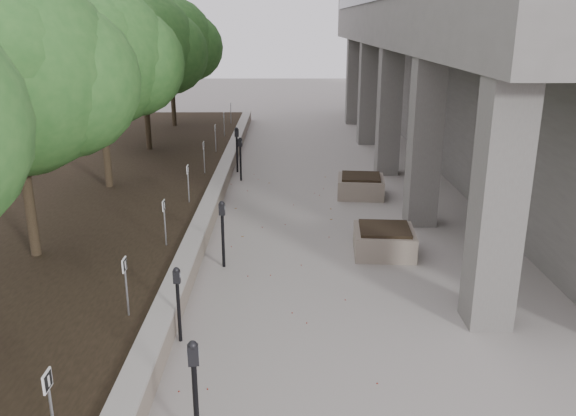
{
  "coord_description": "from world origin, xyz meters",
  "views": [
    {
      "loc": [
        0.09,
        -7.66,
        4.75
      ],
      "look_at": [
        0.15,
        4.6,
        0.84
      ],
      "focal_mm": 36.44,
      "sensor_mm": 36.0,
      "label": 1
    }
  ],
  "objects_px": {
    "crabapple_tree_3": "(100,87)",
    "crabapple_tree_4": "(144,72)",
    "parking_meter_5": "(237,150)",
    "crabapple_tree_2": "(17,116)",
    "planter_back": "(361,186)",
    "parking_meter_1": "(195,397)",
    "parking_meter_4": "(241,159)",
    "crabapple_tree_5": "(171,62)",
    "parking_meter_2": "(178,305)",
    "planter_front": "(384,240)",
    "parking_meter_3": "(223,234)"
  },
  "relations": [
    {
      "from": "parking_meter_3",
      "to": "planter_back",
      "type": "xyz_separation_m",
      "value": [
        3.4,
        5.08,
        -0.4
      ]
    },
    {
      "from": "crabapple_tree_2",
      "to": "parking_meter_5",
      "type": "distance_m",
      "value": 9.15
    },
    {
      "from": "crabapple_tree_2",
      "to": "parking_meter_4",
      "type": "distance_m",
      "value": 8.27
    },
    {
      "from": "parking_meter_3",
      "to": "parking_meter_4",
      "type": "distance_m",
      "value": 6.78
    },
    {
      "from": "parking_meter_3",
      "to": "parking_meter_5",
      "type": "xyz_separation_m",
      "value": [
        -0.34,
        7.88,
        0.05
      ]
    },
    {
      "from": "planter_back",
      "to": "parking_meter_5",
      "type": "bearing_deg",
      "value": 143.16
    },
    {
      "from": "crabapple_tree_5",
      "to": "planter_back",
      "type": "xyz_separation_m",
      "value": [
        7.04,
        -9.61,
        -2.82
      ]
    },
    {
      "from": "crabapple_tree_4",
      "to": "planter_front",
      "type": "xyz_separation_m",
      "value": [
        7.0,
        -8.98,
        -2.83
      ]
    },
    {
      "from": "parking_meter_3",
      "to": "planter_front",
      "type": "distance_m",
      "value": 3.47
    },
    {
      "from": "crabapple_tree_2",
      "to": "planter_back",
      "type": "relative_size",
      "value": 4.22
    },
    {
      "from": "crabapple_tree_3",
      "to": "crabapple_tree_4",
      "type": "height_order",
      "value": "same"
    },
    {
      "from": "crabapple_tree_3",
      "to": "parking_meter_5",
      "type": "bearing_deg",
      "value": 44.08
    },
    {
      "from": "planter_front",
      "to": "parking_meter_4",
      "type": "bearing_deg",
      "value": 120.03
    },
    {
      "from": "parking_meter_3",
      "to": "planter_back",
      "type": "height_order",
      "value": "parking_meter_3"
    },
    {
      "from": "parking_meter_2",
      "to": "planter_back",
      "type": "xyz_separation_m",
      "value": [
        3.79,
        7.99,
        -0.32
      ]
    },
    {
      "from": "parking_meter_1",
      "to": "parking_meter_3",
      "type": "distance_m",
      "value": 5.35
    },
    {
      "from": "crabapple_tree_5",
      "to": "parking_meter_5",
      "type": "xyz_separation_m",
      "value": [
        3.3,
        -6.81,
        -2.37
      ]
    },
    {
      "from": "crabapple_tree_5",
      "to": "crabapple_tree_3",
      "type": "bearing_deg",
      "value": -90.0
    },
    {
      "from": "crabapple_tree_5",
      "to": "crabapple_tree_4",
      "type": "bearing_deg",
      "value": -90.0
    },
    {
      "from": "crabapple_tree_2",
      "to": "planter_back",
      "type": "height_order",
      "value": "crabapple_tree_2"
    },
    {
      "from": "crabapple_tree_4",
      "to": "crabapple_tree_5",
      "type": "height_order",
      "value": "same"
    },
    {
      "from": "planter_back",
      "to": "planter_front",
      "type": "bearing_deg",
      "value": -90.47
    },
    {
      "from": "parking_meter_5",
      "to": "planter_front",
      "type": "bearing_deg",
      "value": -78.84
    },
    {
      "from": "parking_meter_3",
      "to": "crabapple_tree_5",
      "type": "bearing_deg",
      "value": 108.44
    },
    {
      "from": "crabapple_tree_5",
      "to": "parking_meter_1",
      "type": "height_order",
      "value": "crabapple_tree_5"
    },
    {
      "from": "crabapple_tree_2",
      "to": "planter_front",
      "type": "bearing_deg",
      "value": 8.32
    },
    {
      "from": "planter_back",
      "to": "crabapple_tree_4",
      "type": "bearing_deg",
      "value": 146.8
    },
    {
      "from": "crabapple_tree_5",
      "to": "parking_meter_5",
      "type": "height_order",
      "value": "crabapple_tree_5"
    },
    {
      "from": "parking_meter_5",
      "to": "planter_back",
      "type": "xyz_separation_m",
      "value": [
        3.74,
        -2.8,
        -0.45
      ]
    },
    {
      "from": "crabapple_tree_4",
      "to": "parking_meter_1",
      "type": "distance_m",
      "value": 15.71
    },
    {
      "from": "crabapple_tree_2",
      "to": "planter_back",
      "type": "distance_m",
      "value": 9.31
    },
    {
      "from": "parking_meter_2",
      "to": "crabapple_tree_3",
      "type": "bearing_deg",
      "value": 113.64
    },
    {
      "from": "crabapple_tree_2",
      "to": "parking_meter_5",
      "type": "height_order",
      "value": "crabapple_tree_2"
    },
    {
      "from": "parking_meter_2",
      "to": "parking_meter_5",
      "type": "distance_m",
      "value": 10.79
    },
    {
      "from": "parking_meter_5",
      "to": "planter_front",
      "type": "height_order",
      "value": "parking_meter_5"
    },
    {
      "from": "crabapple_tree_3",
      "to": "crabapple_tree_4",
      "type": "xyz_separation_m",
      "value": [
        0.0,
        5.0,
        0.0
      ]
    },
    {
      "from": "crabapple_tree_2",
      "to": "parking_meter_4",
      "type": "relative_size",
      "value": 3.96
    },
    {
      "from": "parking_meter_1",
      "to": "parking_meter_5",
      "type": "distance_m",
      "value": 13.24
    },
    {
      "from": "parking_meter_2",
      "to": "planter_back",
      "type": "distance_m",
      "value": 8.84
    },
    {
      "from": "crabapple_tree_2",
      "to": "planter_front",
      "type": "height_order",
      "value": "crabapple_tree_2"
    },
    {
      "from": "crabapple_tree_2",
      "to": "crabapple_tree_3",
      "type": "bearing_deg",
      "value": 90.0
    },
    {
      "from": "parking_meter_1",
      "to": "planter_back",
      "type": "relative_size",
      "value": 1.11
    },
    {
      "from": "planter_front",
      "to": "crabapple_tree_5",
      "type": "bearing_deg",
      "value": 116.62
    },
    {
      "from": "parking_meter_3",
      "to": "crabapple_tree_4",
      "type": "bearing_deg",
      "value": 115.11
    },
    {
      "from": "parking_meter_2",
      "to": "parking_meter_3",
      "type": "distance_m",
      "value": 2.93
    },
    {
      "from": "crabapple_tree_5",
      "to": "planter_front",
      "type": "relative_size",
      "value": 4.31
    },
    {
      "from": "parking_meter_1",
      "to": "parking_meter_2",
      "type": "relative_size",
      "value": 1.15
    },
    {
      "from": "parking_meter_4",
      "to": "planter_front",
      "type": "distance_m",
      "value": 7.02
    },
    {
      "from": "planter_front",
      "to": "planter_back",
      "type": "bearing_deg",
      "value": 89.53
    },
    {
      "from": "parking_meter_3",
      "to": "planter_front",
      "type": "height_order",
      "value": "parking_meter_3"
    }
  ]
}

